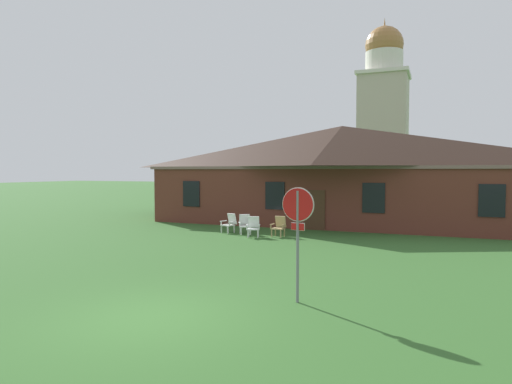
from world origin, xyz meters
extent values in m
plane|color=#336028|center=(0.00, 0.00, 0.00)|extent=(200.00, 200.00, 0.00)
cube|color=brown|center=(0.00, 19.88, 1.60)|extent=(20.86, 10.00, 3.20)
cube|color=#795B55|center=(0.00, 19.88, 3.28)|extent=(21.27, 10.20, 0.16)
pyramid|color=black|center=(0.00, 19.88, 4.62)|extent=(21.69, 10.40, 2.53)
cube|color=black|center=(-7.82, 14.85, 1.76)|extent=(1.10, 0.06, 1.50)
cube|color=black|center=(-2.61, 14.85, 1.76)|extent=(1.10, 0.06, 1.50)
cube|color=black|center=(2.61, 14.85, 1.76)|extent=(1.10, 0.06, 1.50)
cube|color=black|center=(7.82, 14.85, 1.76)|extent=(1.10, 0.06, 1.50)
cube|color=#422819|center=(-0.39, 14.85, 1.05)|extent=(1.10, 0.06, 2.10)
cube|color=#BCB29E|center=(0.18, 40.42, 6.44)|extent=(4.80, 4.80, 12.88)
cube|color=silver|center=(0.18, 40.42, 13.06)|extent=(5.18, 5.18, 0.36)
cylinder|color=silver|center=(0.18, 40.42, 14.34)|extent=(3.80, 3.80, 2.20)
sphere|color=#9E6B38|center=(0.18, 40.42, 16.12)|extent=(3.88, 3.88, 3.88)
cone|color=#9E6B38|center=(0.18, 40.42, 18.46)|extent=(0.24, 0.24, 1.00)
cylinder|color=slate|center=(2.52, 2.25, 1.32)|extent=(0.07, 0.07, 2.64)
cylinder|color=white|center=(2.52, 2.27, 2.32)|extent=(0.80, 0.11, 0.81)
cylinder|color=#B71414|center=(2.52, 2.24, 2.32)|extent=(0.76, 0.11, 0.76)
cube|color=#B71414|center=(2.52, 2.25, 1.80)|extent=(0.32, 0.06, 0.16)
cube|color=white|center=(2.52, 2.26, 1.80)|extent=(0.34, 0.05, 0.18)
cube|color=silver|center=(-3.99, 11.88, 0.18)|extent=(0.06, 0.06, 0.36)
cube|color=silver|center=(-4.42, 12.02, 0.18)|extent=(0.06, 0.06, 0.36)
cube|color=silver|center=(-3.85, 12.30, 0.18)|extent=(0.06, 0.06, 0.36)
cube|color=silver|center=(-4.29, 12.44, 0.18)|extent=(0.06, 0.06, 0.36)
cube|color=silver|center=(-4.14, 12.16, 0.39)|extent=(0.68, 0.66, 0.05)
cube|color=silver|center=(-4.04, 12.46, 0.69)|extent=(0.55, 0.34, 0.54)
cube|color=silver|center=(-3.87, 12.05, 0.58)|extent=(0.20, 0.46, 0.03)
cube|color=silver|center=(-3.92, 11.90, 0.47)|extent=(0.05, 0.05, 0.22)
cube|color=silver|center=(-4.42, 12.23, 0.58)|extent=(0.20, 0.46, 0.03)
cube|color=silver|center=(-4.47, 12.08, 0.47)|extent=(0.05, 0.05, 0.22)
cube|color=white|center=(-2.83, 11.99, 0.18)|extent=(0.07, 0.07, 0.36)
cube|color=white|center=(-3.23, 11.76, 0.18)|extent=(0.07, 0.07, 0.36)
cube|color=white|center=(-3.06, 12.37, 0.18)|extent=(0.07, 0.07, 0.36)
cube|color=white|center=(-3.45, 12.14, 0.18)|extent=(0.07, 0.07, 0.36)
cube|color=white|center=(-3.14, 12.07, 0.39)|extent=(0.73, 0.72, 0.05)
cube|color=white|center=(-3.30, 12.33, 0.69)|extent=(0.54, 0.43, 0.54)
cube|color=white|center=(-2.88, 12.20, 0.58)|extent=(0.29, 0.43, 0.03)
cube|color=white|center=(-2.80, 12.06, 0.47)|extent=(0.05, 0.05, 0.22)
cube|color=white|center=(-3.38, 11.90, 0.58)|extent=(0.29, 0.43, 0.03)
cube|color=white|center=(-3.30, 11.76, 0.47)|extent=(0.05, 0.05, 0.22)
cube|color=white|center=(-2.11, 11.15, 0.18)|extent=(0.06, 0.06, 0.36)
cube|color=white|center=(-2.55, 11.01, 0.18)|extent=(0.06, 0.06, 0.36)
cube|color=white|center=(-2.24, 11.58, 0.18)|extent=(0.06, 0.06, 0.36)
cube|color=white|center=(-2.68, 11.43, 0.18)|extent=(0.06, 0.06, 0.36)
cube|color=white|center=(-2.39, 11.29, 0.39)|extent=(0.67, 0.66, 0.05)
cube|color=white|center=(-2.49, 11.59, 0.69)|extent=(0.55, 0.34, 0.54)
cube|color=white|center=(-2.11, 11.36, 0.58)|extent=(0.20, 0.46, 0.03)
cube|color=white|center=(-2.06, 11.21, 0.47)|extent=(0.05, 0.05, 0.22)
cube|color=white|center=(-2.66, 11.19, 0.58)|extent=(0.20, 0.46, 0.03)
cube|color=white|center=(-2.62, 11.03, 0.47)|extent=(0.05, 0.05, 0.22)
cube|color=tan|center=(-1.16, 11.65, 0.18)|extent=(0.05, 0.05, 0.36)
cube|color=tan|center=(-1.62, 11.68, 0.18)|extent=(0.05, 0.05, 0.36)
cube|color=tan|center=(-1.13, 12.10, 0.18)|extent=(0.05, 0.05, 0.36)
cube|color=tan|center=(-1.59, 12.13, 0.18)|extent=(0.05, 0.05, 0.36)
cube|color=tan|center=(-1.38, 11.89, 0.39)|extent=(0.57, 0.55, 0.05)
cube|color=tan|center=(-1.36, 12.20, 0.69)|extent=(0.52, 0.22, 0.54)
cube|color=tan|center=(-1.09, 11.85, 0.58)|extent=(0.09, 0.47, 0.03)
cube|color=tan|center=(-1.10, 11.69, 0.47)|extent=(0.04, 0.04, 0.22)
cube|color=tan|center=(-1.67, 11.89, 0.58)|extent=(0.09, 0.47, 0.03)
cube|color=tan|center=(-1.68, 11.73, 0.47)|extent=(0.04, 0.04, 0.22)
camera|label=1|loc=(5.53, -7.64, 3.10)|focal=31.04mm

